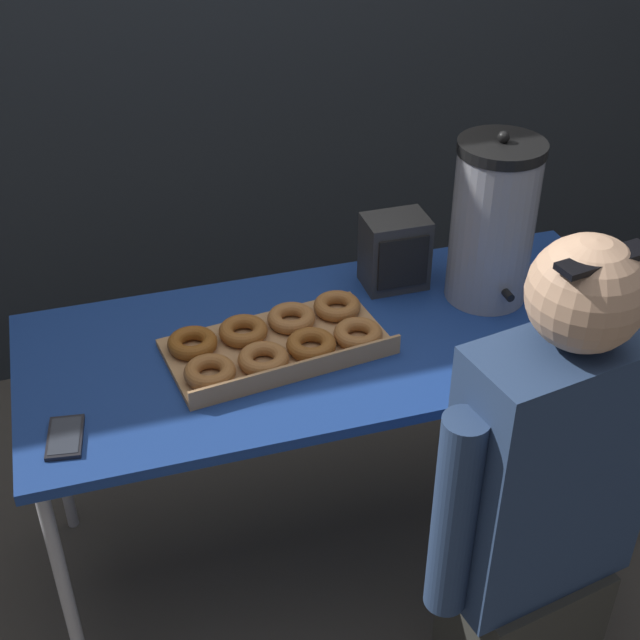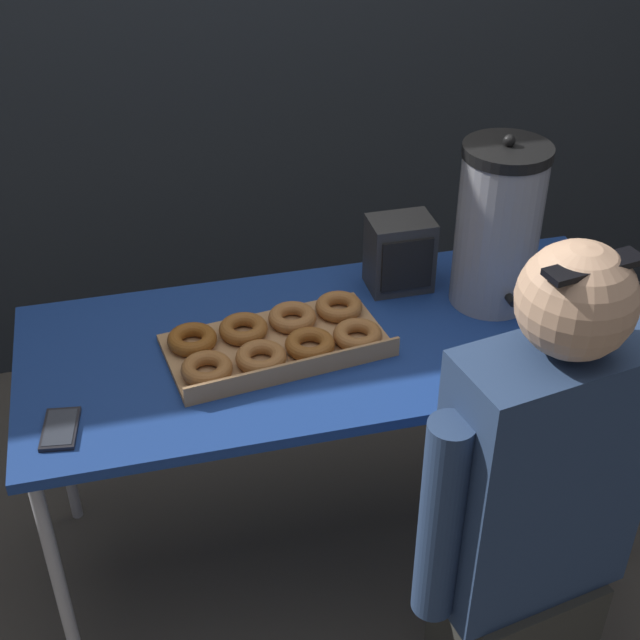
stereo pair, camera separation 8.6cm
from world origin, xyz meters
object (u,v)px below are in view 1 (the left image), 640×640
object	(u,v)px
coffee_urn	(493,222)
space_heater	(395,252)
cell_phone	(65,437)
donut_box	(277,341)
person_seated	(542,512)

from	to	relation	value
coffee_urn	space_heater	size ratio (longest dim) A/B	2.31
coffee_urn	cell_phone	world-z (taller)	coffee_urn
donut_box	cell_phone	xyz separation A→B (m)	(-0.52, -0.18, -0.02)
coffee_urn	person_seated	bearing A→B (deg)	-103.79
person_seated	donut_box	bearing A→B (deg)	-62.88
coffee_urn	cell_phone	bearing A→B (deg)	-166.75
donut_box	coffee_urn	world-z (taller)	coffee_urn
space_heater	person_seated	size ratio (longest dim) A/B	0.16
donut_box	space_heater	bearing A→B (deg)	20.57
donut_box	space_heater	size ratio (longest dim) A/B	2.82
coffee_urn	person_seated	world-z (taller)	person_seated
coffee_urn	space_heater	distance (m)	0.27
donut_box	cell_phone	world-z (taller)	donut_box
cell_phone	coffee_urn	bearing A→B (deg)	21.30
coffee_urn	space_heater	world-z (taller)	coffee_urn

